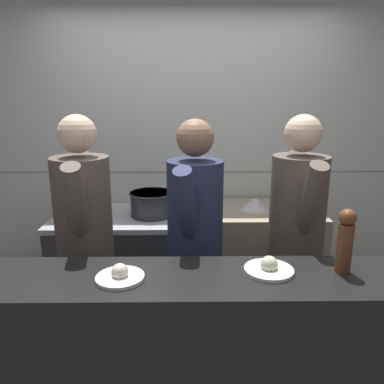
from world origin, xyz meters
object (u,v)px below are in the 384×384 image
object	(u,v)px
stock_pot	(86,207)
chef_line	(296,235)
sauce_pot	(152,203)
mixing_bowl_steel	(255,204)
plated_dish_appetiser	(120,276)
chef_head_cook	(85,238)
chef_sous	(195,240)
plated_dish_dessert	(269,268)
pepper_mill	(345,239)
oven_range	(126,264)

from	to	relation	value
stock_pot	chef_line	distance (m)	1.62
stock_pot	sauce_pot	xyz separation A→B (m)	(0.52, 0.02, 0.03)
mixing_bowl_steel	plated_dish_appetiser	size ratio (longest dim) A/B	1.06
chef_head_cook	chef_sous	distance (m)	0.68
plated_dish_dessert	chef_line	xyz separation A→B (m)	(0.30, 0.58, -0.06)
chef_line	sauce_pot	bearing A→B (deg)	147.17
chef_line	stock_pot	bearing A→B (deg)	157.75
pepper_mill	chef_sous	bearing A→B (deg)	142.42
chef_sous	sauce_pot	bearing A→B (deg)	129.20
sauce_pot	mixing_bowl_steel	size ratio (longest dim) A/B	1.47
sauce_pot	pepper_mill	size ratio (longest dim) A/B	1.11
plated_dish_appetiser	chef_sous	world-z (taller)	chef_sous
sauce_pot	plated_dish_dessert	bearing A→B (deg)	-60.98
mixing_bowl_steel	chef_head_cook	size ratio (longest dim) A/B	0.14
mixing_bowl_steel	plated_dish_dessert	bearing A→B (deg)	-97.17
oven_range	stock_pot	size ratio (longest dim) A/B	3.28
plated_dish_dessert	oven_range	bearing A→B (deg)	126.28
stock_pot	chef_head_cook	xyz separation A→B (m)	(0.17, -0.66, -0.00)
oven_range	stock_pot	distance (m)	0.59
chef_sous	oven_range	bearing A→B (deg)	142.08
plated_dish_dessert	mixing_bowl_steel	bearing A→B (deg)	82.83
sauce_pot	chef_sous	world-z (taller)	chef_sous
plated_dish_dessert	plated_dish_appetiser	bearing A→B (deg)	-174.49
mixing_bowl_steel	pepper_mill	bearing A→B (deg)	-80.81
stock_pot	pepper_mill	size ratio (longest dim) A/B	1.07
chef_line	chef_sous	bearing A→B (deg)	-175.55
plated_dish_dessert	pepper_mill	xyz separation A→B (m)	(0.35, -0.00, 0.15)
chef_head_cook	chef_line	distance (m)	1.33
oven_range	stock_pot	world-z (taller)	stock_pot
plated_dish_appetiser	chef_line	bearing A→B (deg)	33.09
pepper_mill	plated_dish_dessert	bearing A→B (deg)	179.95
plated_dish_dessert	pepper_mill	world-z (taller)	pepper_mill
plated_dish_appetiser	chef_sous	distance (m)	0.71
stock_pot	chef_head_cook	distance (m)	0.68
plated_dish_appetiser	chef_sous	bearing A→B (deg)	59.42
oven_range	plated_dish_appetiser	distance (m)	1.44
oven_range	chef_line	xyz separation A→B (m)	(1.21, -0.65, 0.51)
sauce_pot	mixing_bowl_steel	world-z (taller)	sauce_pot
pepper_mill	chef_sous	xyz separation A→B (m)	(-0.70, 0.54, -0.21)
chef_head_cook	chef_sous	world-z (taller)	chef_head_cook
mixing_bowl_steel	oven_range	bearing A→B (deg)	179.53
mixing_bowl_steel	sauce_pot	bearing A→B (deg)	-179.31
plated_dish_dessert	chef_sous	world-z (taller)	chef_sous
mixing_bowl_steel	chef_line	bearing A→B (deg)	-77.47
plated_dish_appetiser	chef_line	world-z (taller)	chef_line
pepper_mill	chef_line	size ratio (longest dim) A/B	0.19
plated_dish_appetiser	chef_line	size ratio (longest dim) A/B	0.13
sauce_pot	plated_dish_dessert	distance (m)	1.40
sauce_pot	plated_dish_dessert	world-z (taller)	sauce_pot
stock_pot	pepper_mill	distance (m)	1.97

